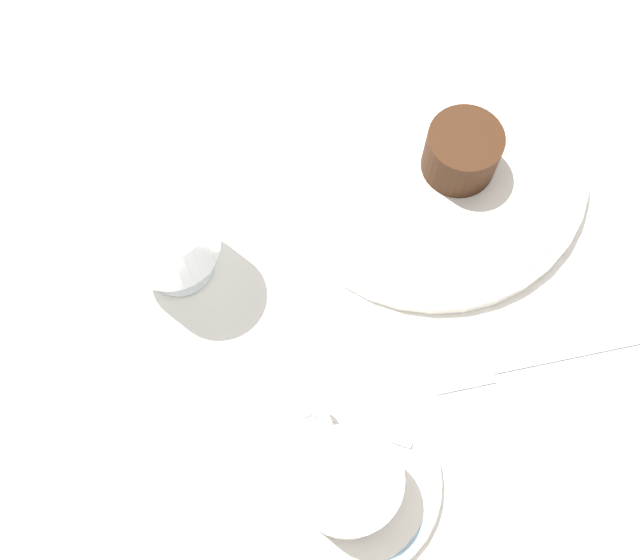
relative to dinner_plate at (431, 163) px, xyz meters
The scene contains 8 objects.
ground_plane 0.04m from the dinner_plate, 153.46° to the left, with size 3.00×3.00×0.00m, color white.
dinner_plate is the anchor object (origin of this frame).
saucer 0.29m from the dinner_plate, 143.91° to the left, with size 0.14×0.14×0.01m.
coffee_cup 0.29m from the dinner_plate, 143.94° to the left, with size 0.10×0.08×0.06m.
spoon 0.25m from the dinner_plate, 138.55° to the left, with size 0.07×0.09×0.00m.
wine_glass 0.25m from the dinner_plate, 93.15° to the left, with size 0.08×0.08×0.10m.
fork 0.19m from the dinner_plate, behind, with size 0.04×0.18×0.01m.
dessert_cake 0.04m from the dinner_plate, 124.26° to the right, with size 0.06×0.06×0.05m.
Camera 1 is at (-0.25, 0.19, 0.60)m, focal length 42.00 mm.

